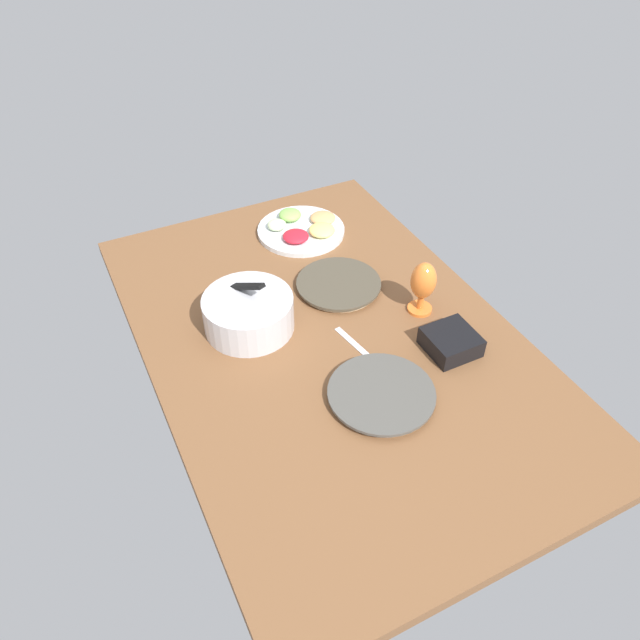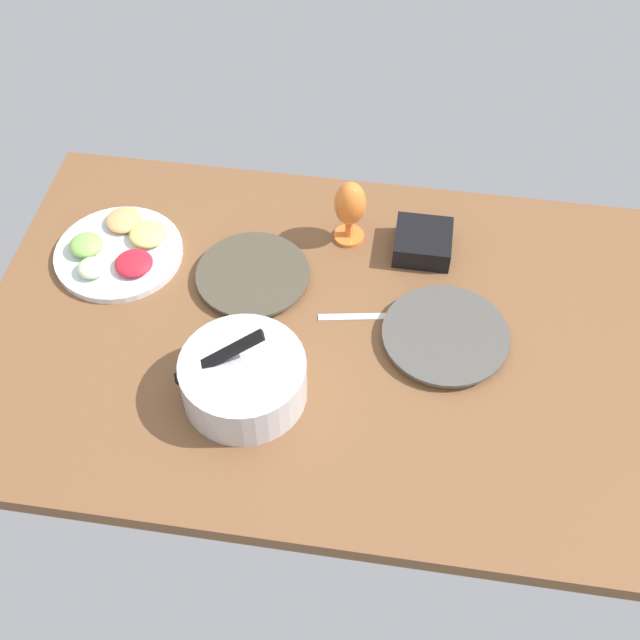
{
  "view_description": "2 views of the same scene",
  "coord_description": "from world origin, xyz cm",
  "px_view_note": "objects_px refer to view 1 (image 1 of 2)",
  "views": [
    {
      "loc": [
        -117.85,
        61.55,
        125.14
      ],
      "look_at": [
        0.62,
        2.92,
        7.39
      ],
      "focal_mm": 34.54,
      "sensor_mm": 36.0,
      "label": 1
    },
    {
      "loc": [
        -16.32,
        116.79,
        150.91
      ],
      "look_at": [
        0.85,
        2.85,
        7.39
      ],
      "focal_mm": 46.72,
      "sensor_mm": 36.0,
      "label": 2
    }
  ],
  "objects_px": {
    "fruit_platter": "(302,228)",
    "square_bowl_black": "(451,341)",
    "dinner_plate_right": "(339,285)",
    "hurricane_glass_orange": "(423,283)",
    "dinner_plate_left": "(381,395)",
    "mixing_bowl": "(248,312)"
  },
  "relations": [
    {
      "from": "fruit_platter",
      "to": "dinner_plate_left",
      "type": "bearing_deg",
      "value": 169.76
    },
    {
      "from": "dinner_plate_left",
      "to": "dinner_plate_right",
      "type": "bearing_deg",
      "value": -14.0
    },
    {
      "from": "dinner_plate_left",
      "to": "hurricane_glass_orange",
      "type": "height_order",
      "value": "hurricane_glass_orange"
    },
    {
      "from": "fruit_platter",
      "to": "hurricane_glass_orange",
      "type": "xyz_separation_m",
      "value": [
        -0.55,
        -0.14,
        0.09
      ]
    },
    {
      "from": "mixing_bowl",
      "to": "hurricane_glass_orange",
      "type": "height_order",
      "value": "same"
    },
    {
      "from": "hurricane_glass_orange",
      "to": "square_bowl_black",
      "type": "relative_size",
      "value": 1.28
    },
    {
      "from": "fruit_platter",
      "to": "square_bowl_black",
      "type": "bearing_deg",
      "value": -170.27
    },
    {
      "from": "dinner_plate_left",
      "to": "square_bowl_black",
      "type": "relative_size",
      "value": 2.08
    },
    {
      "from": "dinner_plate_right",
      "to": "mixing_bowl",
      "type": "distance_m",
      "value": 0.33
    },
    {
      "from": "dinner_plate_right",
      "to": "hurricane_glass_orange",
      "type": "relative_size",
      "value": 1.55
    },
    {
      "from": "dinner_plate_left",
      "to": "square_bowl_black",
      "type": "distance_m",
      "value": 0.28
    },
    {
      "from": "dinner_plate_right",
      "to": "hurricane_glass_orange",
      "type": "bearing_deg",
      "value": -140.42
    },
    {
      "from": "dinner_plate_right",
      "to": "square_bowl_black",
      "type": "height_order",
      "value": "square_bowl_black"
    },
    {
      "from": "fruit_platter",
      "to": "hurricane_glass_orange",
      "type": "bearing_deg",
      "value": -165.34
    },
    {
      "from": "dinner_plate_right",
      "to": "fruit_platter",
      "type": "bearing_deg",
      "value": -4.95
    },
    {
      "from": "dinner_plate_left",
      "to": "fruit_platter",
      "type": "bearing_deg",
      "value": -10.24
    },
    {
      "from": "dinner_plate_left",
      "to": "fruit_platter",
      "type": "height_order",
      "value": "fruit_platter"
    },
    {
      "from": "mixing_bowl",
      "to": "fruit_platter",
      "type": "relative_size",
      "value": 0.88
    },
    {
      "from": "fruit_platter",
      "to": "hurricane_glass_orange",
      "type": "height_order",
      "value": "hurricane_glass_orange"
    },
    {
      "from": "dinner_plate_left",
      "to": "fruit_platter",
      "type": "relative_size",
      "value": 0.92
    },
    {
      "from": "dinner_plate_right",
      "to": "square_bowl_black",
      "type": "bearing_deg",
      "value": -158.5
    },
    {
      "from": "hurricane_glass_orange",
      "to": "dinner_plate_right",
      "type": "bearing_deg",
      "value": 39.58
    }
  ]
}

